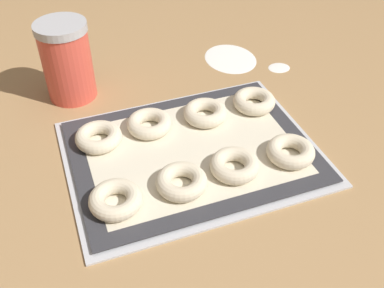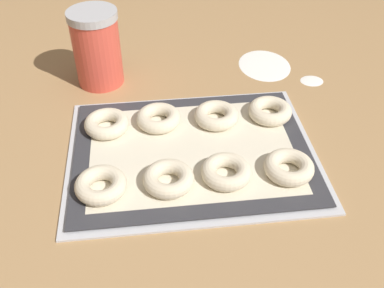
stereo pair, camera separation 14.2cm
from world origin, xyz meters
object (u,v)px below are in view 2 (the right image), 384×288
(bagel_back_mid_right, at_px, (216,115))
(bagel_back_far_right, at_px, (270,111))
(bagel_front_far_right, at_px, (289,167))
(bagel_back_mid_left, at_px, (158,118))
(bagel_back_far_left, at_px, (107,124))
(flour_canister, at_px, (97,48))
(baking_tray, at_px, (192,152))
(bagel_front_far_left, at_px, (101,185))
(bagel_front_mid_left, at_px, (169,179))
(bagel_front_mid_right, at_px, (226,172))

(bagel_back_mid_right, distance_m, bagel_back_far_right, 0.11)
(bagel_front_far_right, bearing_deg, bagel_back_mid_left, 142.42)
(bagel_back_far_left, distance_m, bagel_back_mid_left, 0.10)
(bagel_front_far_right, xyz_separation_m, bagel_back_mid_left, (-0.21, 0.16, 0.00))
(bagel_back_mid_right, relative_size, flour_canister, 0.52)
(bagel_back_far_left, bearing_deg, bagel_back_far_right, 0.75)
(bagel_back_far_left, bearing_deg, baking_tray, -26.73)
(bagel_front_far_left, xyz_separation_m, bagel_back_mid_right, (0.21, 0.16, 0.00))
(baking_tray, bearing_deg, bagel_front_mid_left, -120.46)
(bagel_front_far_right, relative_size, bagel_back_mid_left, 1.00)
(flour_canister, bearing_deg, bagel_front_mid_right, -57.35)
(baking_tray, xyz_separation_m, bagel_front_mid_right, (0.05, -0.08, 0.02))
(bagel_front_mid_right, distance_m, bagel_back_mid_right, 0.15)
(bagel_front_far_left, bearing_deg, bagel_front_far_right, 0.99)
(baking_tray, relative_size, bagel_back_mid_right, 5.25)
(bagel_back_mid_right, bearing_deg, bagel_front_far_left, -142.85)
(bagel_back_mid_left, relative_size, bagel_back_mid_right, 1.00)
(bagel_front_far_right, distance_m, bagel_back_far_right, 0.16)
(bagel_back_mid_left, bearing_deg, flour_canister, 122.52)
(bagel_front_far_left, distance_m, bagel_back_far_left, 0.16)
(bagel_back_mid_left, bearing_deg, bagel_back_far_left, -176.33)
(bagel_front_far_right, bearing_deg, flour_canister, 133.48)
(bagel_front_mid_left, bearing_deg, flour_canister, 109.48)
(baking_tray, relative_size, bagel_back_far_left, 5.25)
(bagel_back_far_left, bearing_deg, bagel_front_mid_left, -56.74)
(bagel_front_far_left, xyz_separation_m, bagel_back_far_left, (0.01, 0.16, 0.00))
(bagel_front_far_left, height_order, bagel_front_far_right, same)
(baking_tray, bearing_deg, bagel_back_mid_right, 54.30)
(bagel_front_mid_right, bearing_deg, bagel_back_far_right, 54.04)
(bagel_back_far_right, bearing_deg, bagel_back_mid_right, -178.59)
(bagel_front_far_left, height_order, flour_canister, flour_canister)
(bagel_back_far_right, bearing_deg, bagel_back_far_left, -179.25)
(bagel_front_mid_left, bearing_deg, bagel_front_far_right, 1.05)
(bagel_back_mid_left, bearing_deg, bagel_front_far_left, -121.62)
(baking_tray, distance_m, flour_canister, 0.32)
(bagel_front_mid_left, bearing_deg, bagel_back_far_right, 37.70)
(bagel_front_far_left, distance_m, bagel_front_mid_right, 0.20)
(baking_tray, bearing_deg, flour_canister, 122.81)
(bagel_back_far_right, bearing_deg, bagel_front_mid_left, -142.30)
(bagel_front_far_right, height_order, bagel_back_far_left, same)
(bagel_front_far_right, height_order, flour_canister, flour_canister)
(bagel_back_far_right, height_order, flour_canister, flour_canister)
(flour_canister, bearing_deg, bagel_back_far_left, -84.32)
(bagel_front_mid_left, distance_m, bagel_front_far_right, 0.20)
(bagel_front_mid_right, distance_m, flour_canister, 0.41)
(bagel_front_far_right, relative_size, bagel_back_far_right, 1.00)
(baking_tray, xyz_separation_m, bagel_front_mid_left, (-0.05, -0.08, 0.02))
(bagel_back_mid_left, distance_m, bagel_back_mid_right, 0.11)
(bagel_back_far_left, xyz_separation_m, bagel_back_mid_right, (0.21, 0.00, 0.00))
(bagel_front_far_left, height_order, bagel_front_mid_right, same)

